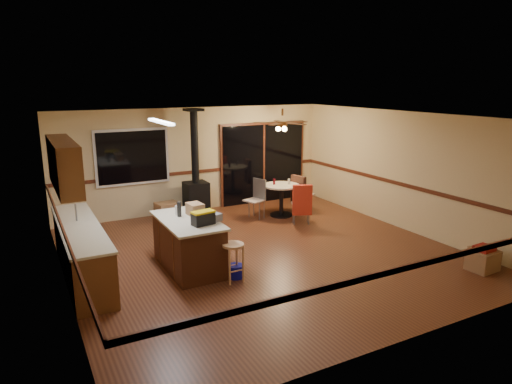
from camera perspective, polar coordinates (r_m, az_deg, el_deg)
floor at (r=8.84m, az=0.92°, el=-7.67°), size 7.00×7.00×0.00m
ceiling at (r=8.26m, az=0.99°, el=9.38°), size 7.00×7.00×0.00m
wall_back at (r=11.58m, az=-7.47°, el=4.02°), size 7.00×0.00×7.00m
wall_front at (r=5.77m, az=18.12°, el=-6.42°), size 7.00×0.00×7.00m
wall_left at (r=7.47m, az=-23.28°, el=-2.33°), size 0.00×7.00×7.00m
wall_right at (r=10.57m, az=17.82°, el=2.55°), size 0.00×7.00×7.00m
chair_rail at (r=8.53m, az=0.95°, el=-1.40°), size 7.00×7.00×0.08m
window at (r=11.05m, az=-15.21°, el=4.25°), size 1.72×0.10×1.32m
sliding_door at (r=12.37m, az=0.93°, el=3.57°), size 2.52×0.10×2.10m
lower_cabinets at (r=8.23m, az=-20.94°, el=-7.06°), size 0.60×3.00×0.86m
countertop at (r=8.09m, az=-21.21°, el=-4.08°), size 0.64×3.04×0.04m
upper_cabinets at (r=8.04m, az=-22.90°, el=3.17°), size 0.35×2.00×0.80m
kitchen_island at (r=8.11m, az=-8.45°, el=-6.42°), size 0.88×1.68×0.90m
wood_stove at (r=11.21m, az=-7.52°, el=0.72°), size 0.55×0.50×2.52m
ceiling_fan at (r=10.84m, az=3.31°, el=8.32°), size 0.24×0.24×0.55m
fluorescent_strip at (r=7.85m, az=-11.82°, el=8.58°), size 0.10×1.20×0.04m
toolbox_grey at (r=7.75m, az=-5.92°, el=-3.29°), size 0.46×0.33×0.13m
toolbox_black at (r=7.61m, az=-6.62°, el=-3.34°), size 0.40×0.25×0.20m
toolbox_yellow_lid at (r=7.58m, az=-6.65°, el=-2.50°), size 0.41×0.26×0.03m
box_on_island at (r=8.17m, az=-7.62°, el=-2.14°), size 0.27×0.34×0.22m
bottle_dark at (r=8.12m, az=-9.58°, el=-2.14°), size 0.09×0.09×0.26m
bottle_pink at (r=8.21m, az=-6.91°, el=-2.11°), size 0.07×0.07×0.20m
bottle_white at (r=8.23m, az=-9.90°, el=-2.27°), size 0.07×0.07×0.17m
bar_stool at (r=7.58m, az=-2.86°, el=-8.79°), size 0.46×0.46×0.65m
blue_bucket at (r=7.78m, az=-2.54°, el=-9.85°), size 0.32×0.32×0.22m
dining_table at (r=11.12m, az=3.20°, el=-0.34°), size 0.88×0.88×0.78m
glass_red at (r=11.05m, az=2.28°, el=1.31°), size 0.07×0.07×0.15m
glass_cream at (r=11.10m, az=4.15°, el=1.31°), size 0.07×0.07×0.14m
chair_left at (r=10.93m, az=0.14°, el=-0.25°), size 0.51×0.51×0.51m
chair_near at (r=10.41m, az=5.79°, el=-0.98°), size 0.57×0.59×0.70m
chair_right at (r=11.39m, az=5.41°, el=0.30°), size 0.53×0.50×0.70m
box_under_window at (r=11.06m, az=-10.98°, el=-2.36°), size 0.58×0.49×0.42m
box_corner_a at (r=8.95m, az=26.48°, el=-7.65°), size 0.50×0.43×0.36m
box_corner_b at (r=9.07m, az=26.56°, el=-7.44°), size 0.54×0.51×0.35m
box_small_red at (r=8.88m, az=26.64°, el=-6.31°), size 0.33×0.28×0.08m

